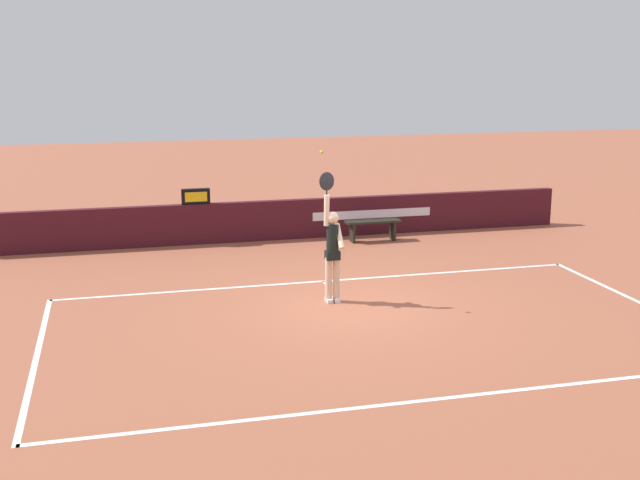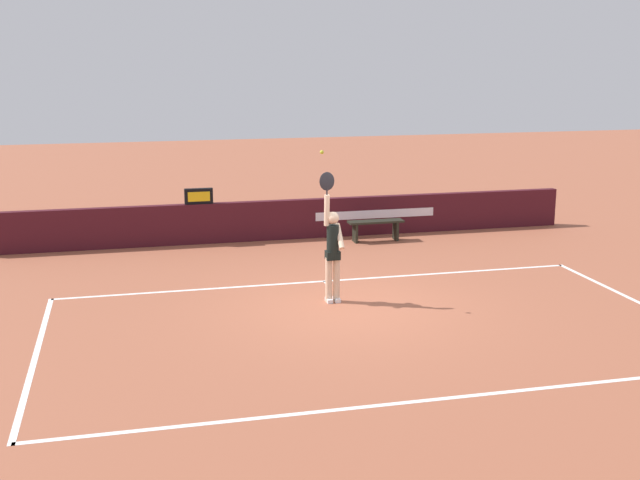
% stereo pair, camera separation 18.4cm
% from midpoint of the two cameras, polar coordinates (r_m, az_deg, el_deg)
% --- Properties ---
extents(ground_plane, '(60.00, 60.00, 0.00)m').
position_cam_midpoint_polar(ground_plane, '(14.81, 2.42, -4.78)').
color(ground_plane, '#9F563C').
extents(court_lines, '(10.76, 6.05, 0.00)m').
position_cam_midpoint_polar(court_lines, '(13.76, 3.75, -6.19)').
color(court_lines, white).
rests_on(court_lines, ground).
extents(back_wall, '(14.71, 0.22, 0.98)m').
position_cam_midpoint_polar(back_wall, '(20.13, -2.10, 1.46)').
color(back_wall, '#42121B').
rests_on(back_wall, ground).
extents(speed_display, '(0.68, 0.15, 0.37)m').
position_cam_midpoint_polar(speed_display, '(19.69, -8.29, 3.08)').
color(speed_display, black).
rests_on(speed_display, back_wall).
extents(tennis_player, '(0.42, 0.42, 2.45)m').
position_cam_midpoint_polar(tennis_player, '(14.88, 1.25, -0.61)').
color(tennis_player, beige).
rests_on(tennis_player, ground).
extents(tennis_ball, '(0.07, 0.07, 0.07)m').
position_cam_midpoint_polar(tennis_ball, '(14.38, 0.50, 6.21)').
color(tennis_ball, '#D1DD32').
extents(courtside_bench_near, '(1.38, 0.36, 0.52)m').
position_cam_midpoint_polar(courtside_bench_near, '(19.94, 4.21, 1.01)').
color(courtside_bench_near, black).
rests_on(courtside_bench_near, ground).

